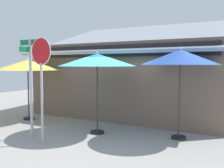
# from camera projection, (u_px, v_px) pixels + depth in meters

# --- Properties ---
(ground_plane) EXTENTS (28.00, 28.00, 0.10)m
(ground_plane) POSITION_uv_depth(u_px,v_px,m) (99.00, 141.00, 8.07)
(ground_plane) COLOR #9E9B93
(cafe_building) EXTENTS (8.94, 5.97, 4.46)m
(cafe_building) POSITION_uv_depth(u_px,v_px,m) (140.00, 77.00, 12.51)
(cafe_building) COLOR #705B4C
(cafe_building) RESTS_ON ground
(street_sign_post) EXTENTS (0.87, 0.81, 3.03)m
(street_sign_post) POSITION_uv_depth(u_px,v_px,m) (31.00, 79.00, 7.96)
(street_sign_post) COLOR #A8AAB2
(street_sign_post) RESTS_ON ground
(stop_sign) EXTENTS (0.78, 0.07, 3.03)m
(stop_sign) POSITION_uv_depth(u_px,v_px,m) (41.00, 70.00, 7.42)
(stop_sign) COLOR #A8AAB2
(stop_sign) RESTS_ON ground
(patio_umbrella_mustard_left) EXTENTS (2.63, 2.63, 2.54)m
(patio_umbrella_mustard_left) POSITION_uv_depth(u_px,v_px,m) (28.00, 65.00, 10.79)
(patio_umbrella_mustard_left) COLOR black
(patio_umbrella_mustard_left) RESTS_ON ground
(patio_umbrella_teal_center) EXTENTS (2.54, 2.54, 2.69)m
(patio_umbrella_teal_center) POSITION_uv_depth(u_px,v_px,m) (97.00, 60.00, 8.57)
(patio_umbrella_teal_center) COLOR black
(patio_umbrella_teal_center) RESTS_ON ground
(patio_umbrella_royal_blue_right) EXTENTS (2.33, 2.33, 2.79)m
(patio_umbrella_royal_blue_right) POSITION_uv_depth(u_px,v_px,m) (180.00, 58.00, 7.93)
(patio_umbrella_royal_blue_right) COLOR black
(patio_umbrella_royal_blue_right) RESTS_ON ground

